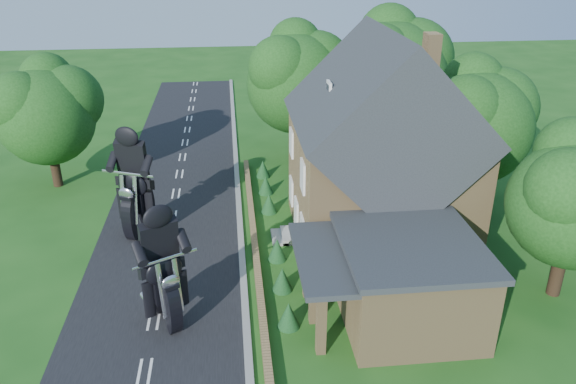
{
  "coord_description": "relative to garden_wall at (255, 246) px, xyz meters",
  "views": [
    {
      "loc": [
        3.37,
        -18.66,
        13.97
      ],
      "look_at": [
        5.97,
        5.49,
        2.8
      ],
      "focal_mm": 35.0,
      "sensor_mm": 36.0,
      "label": 1
    }
  ],
  "objects": [
    {
      "name": "kerb",
      "position": [
        -0.65,
        -5.0,
        -0.14
      ],
      "size": [
        0.3,
        80.0,
        0.12
      ],
      "primitive_type": "cube",
      "color": "gray",
      "rests_on": "ground"
    },
    {
      "name": "annex",
      "position": [
        5.57,
        -5.8,
        1.57
      ],
      "size": [
        7.05,
        5.94,
        3.44
      ],
      "color": "#987A4D",
      "rests_on": "ground"
    },
    {
      "name": "shrub_b",
      "position": [
        1.0,
        -3.5,
        0.35
      ],
      "size": [
        0.9,
        0.9,
        1.1
      ],
      "primitive_type": "cone",
      "color": "#123918",
      "rests_on": "ground"
    },
    {
      "name": "garden_wall",
      "position": [
        0.0,
        0.0,
        0.0
      ],
      "size": [
        0.3,
        22.0,
        0.4
      ],
      "primitive_type": "cube",
      "color": "#987A4D",
      "rests_on": "ground"
    },
    {
      "name": "tree_far_road",
      "position": [
        -11.16,
        9.11,
        4.64
      ],
      "size": [
        6.08,
        5.6,
        7.84
      ],
      "color": "black",
      "rests_on": "ground"
    },
    {
      "name": "shrub_f",
      "position": [
        1.0,
        9.0,
        0.35
      ],
      "size": [
        0.9,
        0.9,
        1.1
      ],
      "primitive_type": "cone",
      "color": "#123918",
      "rests_on": "ground"
    },
    {
      "name": "house",
      "position": [
        6.19,
        1.0,
        4.14
      ],
      "size": [
        9.54,
        8.64,
        10.24
      ],
      "color": "#987A4D",
      "rests_on": "ground"
    },
    {
      "name": "tree_behind_house",
      "position": [
        9.88,
        11.14,
        6.03
      ],
      "size": [
        7.81,
        7.2,
        10.08
      ],
      "color": "black",
      "rests_on": "ground"
    },
    {
      "name": "shrub_a",
      "position": [
        1.0,
        -6.0,
        0.35
      ],
      "size": [
        0.9,
        0.9,
        1.1
      ],
      "primitive_type": "cone",
      "color": "#123918",
      "rests_on": "ground"
    },
    {
      "name": "shrub_e",
      "position": [
        1.0,
        6.5,
        0.35
      ],
      "size": [
        0.9,
        0.9,
        1.1
      ],
      "primitive_type": "cone",
      "color": "#123918",
      "rests_on": "ground"
    },
    {
      "name": "shrub_c",
      "position": [
        1.0,
        -1.0,
        0.35
      ],
      "size": [
        0.9,
        0.9,
        1.1
      ],
      "primitive_type": "cone",
      "color": "#123918",
      "rests_on": "ground"
    },
    {
      "name": "tree_house_right",
      "position": [
        12.35,
        3.62,
        4.99
      ],
      "size": [
        6.51,
        6.0,
        8.4
      ],
      "color": "black",
      "rests_on": "ground"
    },
    {
      "name": "road",
      "position": [
        -4.3,
        -5.0,
        -0.19
      ],
      "size": [
        7.0,
        80.0,
        0.02
      ],
      "primitive_type": "cube",
      "color": "black",
      "rests_on": "ground"
    },
    {
      "name": "motorcycle_lead",
      "position": [
        -3.73,
        -5.27,
        0.59
      ],
      "size": [
        1.17,
        1.69,
        1.57
      ],
      "primitive_type": null,
      "rotation": [
        0.0,
        0.0,
        3.63
      ],
      "color": "black",
      "rests_on": "ground"
    },
    {
      "name": "motorcycle_follow",
      "position": [
        -5.75,
        2.38,
        0.66
      ],
      "size": [
        1.14,
        1.89,
        1.73
      ],
      "primitive_type": null,
      "rotation": [
        0.0,
        0.0,
        2.75
      ],
      "color": "black",
      "rests_on": "ground"
    },
    {
      "name": "ground",
      "position": [
        -4.3,
        -5.0,
        -0.2
      ],
      "size": [
        120.0,
        120.0,
        0.0
      ],
      "primitive_type": "plane",
      "color": "#1B4B15",
      "rests_on": "ground"
    },
    {
      "name": "shrub_d",
      "position": [
        1.0,
        4.0,
        0.35
      ],
      "size": [
        0.9,
        0.9,
        1.1
      ],
      "primitive_type": "cone",
      "color": "#123918",
      "rests_on": "ground"
    },
    {
      "name": "tree_behind_left",
      "position": [
        3.86,
        12.13,
        5.53
      ],
      "size": [
        6.94,
        6.4,
        9.16
      ],
      "color": "black",
      "rests_on": "ground"
    }
  ]
}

